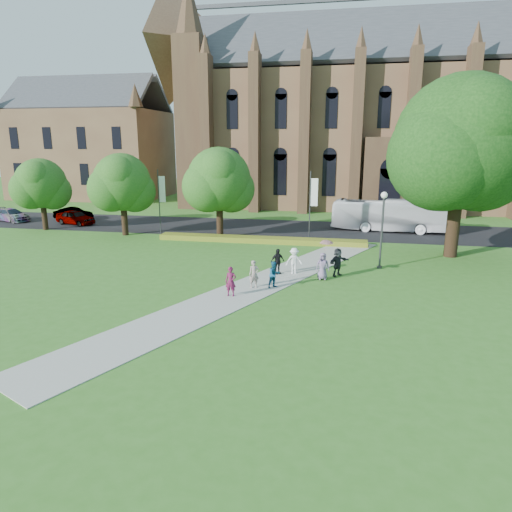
% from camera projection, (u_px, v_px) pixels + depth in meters
% --- Properties ---
extents(ground, '(160.00, 160.00, 0.00)m').
position_uv_depth(ground, '(254.00, 291.00, 26.50)').
color(ground, '#366F21').
rests_on(ground, ground).
extents(road, '(160.00, 10.00, 0.02)m').
position_uv_depth(road, '(293.00, 229.00, 45.55)').
color(road, black).
rests_on(road, ground).
extents(footpath, '(15.58, 28.54, 0.04)m').
position_uv_depth(footpath, '(257.00, 286.00, 27.44)').
color(footpath, '#B2B2A8').
rests_on(footpath, ground).
extents(flower_hedge, '(18.00, 1.40, 0.45)m').
position_uv_depth(flower_hedge, '(261.00, 240.00, 39.39)').
color(flower_hedge, '#AC9222').
rests_on(flower_hedge, ground).
extents(cathedral, '(52.60, 18.25, 28.00)m').
position_uv_depth(cathedral, '(388.00, 106.00, 59.37)').
color(cathedral, brown).
rests_on(cathedral, ground).
extents(building_west, '(22.00, 14.00, 18.30)m').
position_uv_depth(building_west, '(91.00, 137.00, 70.51)').
color(building_west, brown).
rests_on(building_west, ground).
extents(streetlamp, '(0.44, 0.44, 5.24)m').
position_uv_depth(streetlamp, '(382.00, 221.00, 30.52)').
color(streetlamp, '#38383D').
rests_on(streetlamp, ground).
extents(large_tree, '(9.60, 9.60, 13.20)m').
position_uv_depth(large_tree, '(462.00, 143.00, 32.57)').
color(large_tree, '#332114').
rests_on(large_tree, ground).
extents(street_tree_0, '(5.20, 5.20, 7.50)m').
position_uv_depth(street_tree_0, '(122.00, 182.00, 41.40)').
color(street_tree_0, '#332114').
rests_on(street_tree_0, ground).
extents(street_tree_1, '(5.60, 5.60, 8.05)m').
position_uv_depth(street_tree_1, '(219.00, 180.00, 40.15)').
color(street_tree_1, '#332114').
rests_on(street_tree_1, ground).
extents(street_tree_2, '(4.80, 4.80, 6.95)m').
position_uv_depth(street_tree_2, '(41.00, 184.00, 44.09)').
color(street_tree_2, '#332114').
rests_on(street_tree_2, ground).
extents(banner_pole_0, '(0.70, 0.10, 6.00)m').
position_uv_depth(banner_pole_0, '(311.00, 202.00, 39.77)').
color(banner_pole_0, '#38383D').
rests_on(banner_pole_0, ground).
extents(banner_pole_1, '(0.70, 0.10, 6.00)m').
position_uv_depth(banner_pole_1, '(160.00, 198.00, 42.33)').
color(banner_pole_1, '#38383D').
rests_on(banner_pole_1, ground).
extents(tour_coach, '(11.11, 3.46, 3.05)m').
position_uv_depth(tour_coach, '(389.00, 216.00, 43.99)').
color(tour_coach, silver).
rests_on(tour_coach, road).
extents(car_0, '(4.73, 2.97, 1.50)m').
position_uv_depth(car_0, '(75.00, 217.00, 47.79)').
color(car_0, gray).
rests_on(car_0, road).
extents(car_1, '(4.13, 1.45, 1.36)m').
position_uv_depth(car_1, '(73.00, 214.00, 50.66)').
color(car_1, gray).
rests_on(car_1, road).
extents(car_2, '(5.07, 3.22, 1.37)m').
position_uv_depth(car_2, '(11.00, 215.00, 49.77)').
color(car_2, gray).
rests_on(car_2, road).
extents(pedestrian_0, '(0.62, 0.42, 1.68)m').
position_uv_depth(pedestrian_0, '(231.00, 281.00, 25.38)').
color(pedestrian_0, maroon).
rests_on(pedestrian_0, footpath).
extents(pedestrian_1, '(0.98, 0.97, 1.59)m').
position_uv_depth(pedestrian_1, '(274.00, 275.00, 26.86)').
color(pedestrian_1, '#19557D').
rests_on(pedestrian_1, footpath).
extents(pedestrian_2, '(1.24, 0.91, 1.71)m').
position_uv_depth(pedestrian_2, '(294.00, 261.00, 29.74)').
color(pedestrian_2, white).
rests_on(pedestrian_2, footpath).
extents(pedestrian_3, '(1.02, 0.93, 1.68)m').
position_uv_depth(pedestrian_3, '(277.00, 261.00, 29.67)').
color(pedestrian_3, black).
rests_on(pedestrian_3, footpath).
extents(pedestrian_4, '(0.91, 0.68, 1.70)m').
position_uv_depth(pedestrian_4, '(323.00, 266.00, 28.49)').
color(pedestrian_4, slate).
rests_on(pedestrian_4, footpath).
extents(pedestrian_5, '(1.51, 1.61, 1.81)m').
position_uv_depth(pedestrian_5, '(338.00, 262.00, 29.24)').
color(pedestrian_5, '#23262B').
rests_on(pedestrian_5, footpath).
extents(pedestrian_6, '(0.71, 0.61, 1.64)m').
position_uv_depth(pedestrian_6, '(254.00, 274.00, 26.86)').
color(pedestrian_6, gray).
rests_on(pedestrian_6, footpath).
extents(parasol, '(0.94, 0.94, 0.72)m').
position_uv_depth(parasol, '(326.00, 247.00, 28.26)').
color(parasol, '#C88DA8').
rests_on(parasol, pedestrian_4).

